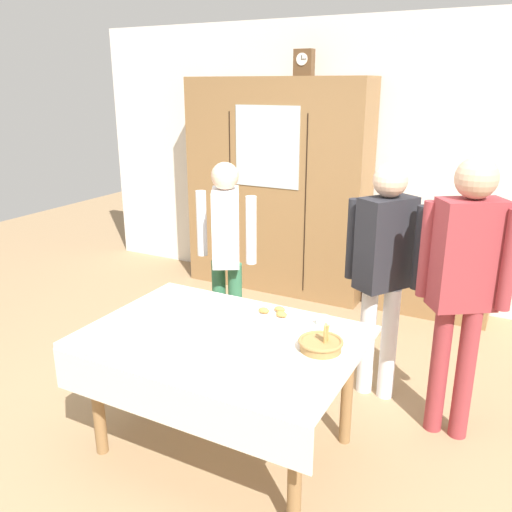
# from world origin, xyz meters

# --- Properties ---
(ground_plane) EXTENTS (12.00, 12.00, 0.00)m
(ground_plane) POSITION_xyz_m (0.00, 0.00, 0.00)
(ground_plane) COLOR #997A56
(ground_plane) RESTS_ON ground
(back_wall) EXTENTS (6.40, 0.10, 2.70)m
(back_wall) POSITION_xyz_m (0.00, 2.65, 1.35)
(back_wall) COLOR silver
(back_wall) RESTS_ON ground
(dining_table) EXTENTS (1.52, 1.05, 0.75)m
(dining_table) POSITION_xyz_m (0.00, -0.23, 0.64)
(dining_table) COLOR olive
(dining_table) RESTS_ON ground
(wall_cabinet) EXTENTS (1.89, 0.46, 2.16)m
(wall_cabinet) POSITION_xyz_m (-0.90, 2.35, 1.08)
(wall_cabinet) COLOR olive
(wall_cabinet) RESTS_ON ground
(mantel_clock) EXTENTS (0.18, 0.11, 0.24)m
(mantel_clock) POSITION_xyz_m (-0.63, 2.35, 2.28)
(mantel_clock) COLOR brown
(mantel_clock) RESTS_ON wall_cabinet
(bookshelf_low) EXTENTS (1.04, 0.35, 0.86)m
(bookshelf_low) POSITION_xyz_m (0.71, 2.41, 0.43)
(bookshelf_low) COLOR olive
(bookshelf_low) RESTS_ON ground
(book_stack) EXTENTS (0.19, 0.22, 0.07)m
(book_stack) POSITION_xyz_m (0.71, 2.41, 0.89)
(book_stack) COLOR #99332D
(book_stack) RESTS_ON bookshelf_low
(tea_cup_front_edge) EXTENTS (0.13, 0.13, 0.06)m
(tea_cup_front_edge) POSITION_xyz_m (0.01, -0.19, 0.77)
(tea_cup_front_edge) COLOR silver
(tea_cup_front_edge) RESTS_ON dining_table
(tea_cup_mid_right) EXTENTS (0.13, 0.13, 0.06)m
(tea_cup_mid_right) POSITION_xyz_m (-0.53, -0.35, 0.77)
(tea_cup_mid_right) COLOR white
(tea_cup_mid_right) RESTS_ON dining_table
(tea_cup_near_right) EXTENTS (0.13, 0.13, 0.06)m
(tea_cup_near_right) POSITION_xyz_m (-0.09, -0.36, 0.77)
(tea_cup_near_right) COLOR white
(tea_cup_near_right) RESTS_ON dining_table
(tea_cup_near_left) EXTENTS (0.13, 0.13, 0.06)m
(tea_cup_near_left) POSITION_xyz_m (-0.48, 0.11, 0.77)
(tea_cup_near_left) COLOR white
(tea_cup_near_left) RESTS_ON dining_table
(tea_cup_mid_left) EXTENTS (0.13, 0.13, 0.06)m
(tea_cup_mid_left) POSITION_xyz_m (-0.53, -0.57, 0.77)
(tea_cup_mid_left) COLOR silver
(tea_cup_mid_left) RESTS_ON dining_table
(tea_cup_far_right) EXTENTS (0.13, 0.13, 0.06)m
(tea_cup_far_right) POSITION_xyz_m (0.46, 0.16, 0.77)
(tea_cup_far_right) COLOR silver
(tea_cup_far_right) RESTS_ON dining_table
(bread_basket) EXTENTS (0.24, 0.24, 0.16)m
(bread_basket) POSITION_xyz_m (0.55, -0.11, 0.78)
(bread_basket) COLOR #9E7542
(bread_basket) RESTS_ON dining_table
(pastry_plate) EXTENTS (0.28, 0.28, 0.05)m
(pastry_plate) POSITION_xyz_m (0.14, 0.15, 0.76)
(pastry_plate) COLOR white
(pastry_plate) RESTS_ON dining_table
(spoon_mid_left) EXTENTS (0.12, 0.02, 0.01)m
(spoon_mid_left) POSITION_xyz_m (-0.07, 0.02, 0.75)
(spoon_mid_left) COLOR silver
(spoon_mid_left) RESTS_ON dining_table
(spoon_center) EXTENTS (0.12, 0.02, 0.01)m
(spoon_center) POSITION_xyz_m (0.17, -0.37, 0.75)
(spoon_center) COLOR silver
(spoon_center) RESTS_ON dining_table
(spoon_far_right) EXTENTS (0.12, 0.02, 0.01)m
(spoon_far_right) POSITION_xyz_m (0.42, -0.39, 0.75)
(spoon_far_right) COLOR silver
(spoon_far_right) RESTS_ON dining_table
(person_behind_table_left) EXTENTS (0.52, 0.41, 1.54)m
(person_behind_table_left) POSITION_xyz_m (-0.61, 0.86, 0.93)
(person_behind_table_left) COLOR #33704C
(person_behind_table_left) RESTS_ON ground
(person_near_right_end) EXTENTS (0.52, 0.37, 1.72)m
(person_near_right_end) POSITION_xyz_m (1.15, 0.57, 1.05)
(person_near_right_end) COLOR #933338
(person_near_right_end) RESTS_ON ground
(person_by_cabinet) EXTENTS (0.52, 0.41, 1.63)m
(person_by_cabinet) POSITION_xyz_m (0.63, 0.80, 0.99)
(person_by_cabinet) COLOR silver
(person_by_cabinet) RESTS_ON ground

